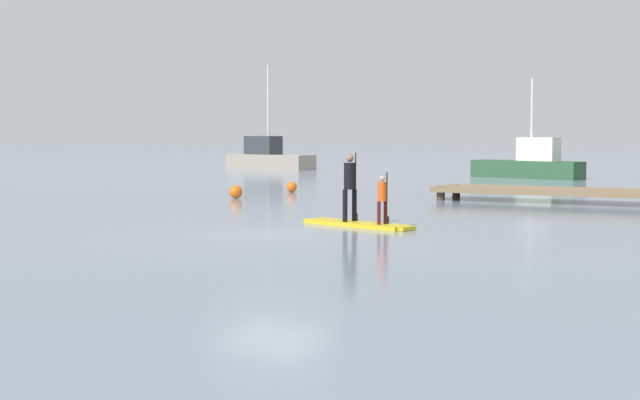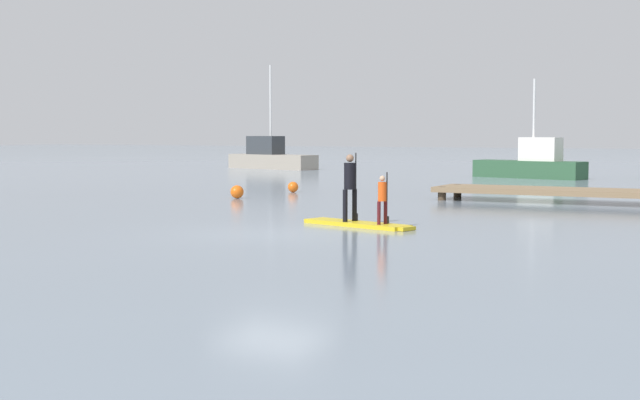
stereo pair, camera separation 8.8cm
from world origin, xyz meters
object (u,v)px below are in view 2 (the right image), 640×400
object	(u,v)px
paddler_adult	(350,183)
fishing_boat_green_midground	(532,164)
paddleboard_near	(359,224)
motor_boat_small_navy	(271,157)
mooring_buoy_near	(293,187)
mooring_buoy_mid	(237,192)
paddler_child_solo	(383,197)

from	to	relation	value
paddler_adult	fishing_boat_green_midground	world-z (taller)	fishing_boat_green_midground
paddler_adult	fishing_boat_green_midground	size ratio (longest dim) A/B	0.28
paddleboard_near	motor_boat_small_navy	xyz separation A→B (m)	(-20.18, 30.06, 0.69)
fishing_boat_green_midground	mooring_buoy_near	size ratio (longest dim) A/B	14.55
motor_boat_small_navy	mooring_buoy_near	size ratio (longest dim) A/B	16.38
paddler_adult	mooring_buoy_mid	bearing A→B (deg)	138.95
paddleboard_near	motor_boat_small_navy	distance (m)	36.21
paddleboard_near	paddler_adult	world-z (taller)	paddler_adult
mooring_buoy_mid	paddler_child_solo	bearing A→B (deg)	-38.75
motor_boat_small_navy	fishing_boat_green_midground	bearing A→B (deg)	-13.77
paddleboard_near	mooring_buoy_near	xyz separation A→B (m)	(-7.65, 10.44, 0.16)
paddleboard_near	paddler_adult	bearing A→B (deg)	162.03
motor_boat_small_navy	mooring_buoy_mid	xyz separation A→B (m)	(12.41, -23.44, -0.51)
mooring_buoy_near	fishing_boat_green_midground	bearing A→B (deg)	70.25
motor_boat_small_navy	mooring_buoy_near	world-z (taller)	motor_boat_small_navy
mooring_buoy_mid	paddleboard_near	bearing A→B (deg)	-40.39
paddleboard_near	motor_boat_small_navy	size ratio (longest dim) A/B	0.48
motor_boat_small_navy	mooring_buoy_mid	bearing A→B (deg)	-62.11
mooring_buoy_near	mooring_buoy_mid	xyz separation A→B (m)	(-0.13, -3.83, 0.03)
paddler_child_solo	fishing_boat_green_midground	xyz separation A→B (m)	(-2.91, 25.86, -0.05)
motor_boat_small_navy	mooring_buoy_mid	distance (m)	26.53
paddler_adult	mooring_buoy_near	size ratio (longest dim) A/B	4.14
motor_boat_small_navy	mooring_buoy_mid	world-z (taller)	motor_boat_small_navy
paddler_adult	mooring_buoy_mid	world-z (taller)	paddler_adult
motor_boat_small_navy	mooring_buoy_mid	size ratio (longest dim) A/B	14.45
motor_boat_small_navy	paddleboard_near	bearing A→B (deg)	-56.12
paddleboard_near	paddler_child_solo	world-z (taller)	paddler_child_solo
paddler_child_solo	mooring_buoy_mid	world-z (taller)	paddler_child_solo
paddleboard_near	paddler_child_solo	bearing A→B (deg)	-15.99
paddleboard_near	paddler_child_solo	distance (m)	1.04
paddler_adult	mooring_buoy_near	xyz separation A→B (m)	(-7.36, 10.35, -0.85)
paddleboard_near	mooring_buoy_mid	bearing A→B (deg)	139.61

